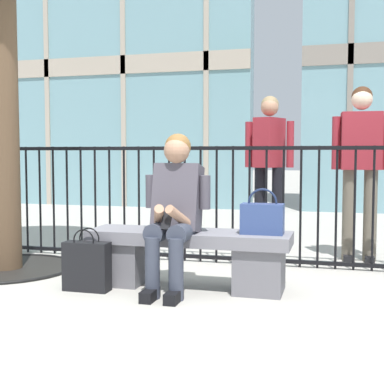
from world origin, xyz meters
The scene contains 8 objects.
ground_plane centered at (0.00, 0.00, 0.00)m, with size 60.00×60.00×0.00m, color #B2ADA3.
stone_bench centered at (0.00, 0.00, 0.27)m, with size 1.60×0.44×0.45m.
seated_person_with_phone centered at (-0.08, -0.13, 0.65)m, with size 0.52×0.66×1.21m.
handbag_on_bench centered at (0.58, -0.01, 0.57)m, with size 0.32×0.15×0.35m.
shopping_bag centered at (-0.73, -0.30, 0.20)m, with size 0.36×0.14×0.48m.
bystander_at_railing centered at (0.36, 2.11, 1.00)m, with size 0.55×0.43×1.71m.
bystander_further_back centered at (1.34, 1.48, 1.00)m, with size 0.55×0.27×1.71m.
plaza_railing centered at (0.00, 1.00, 0.57)m, with size 7.35×0.04×1.13m.
Camera 1 is at (1.12, -4.01, 1.06)m, focal length 49.98 mm.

